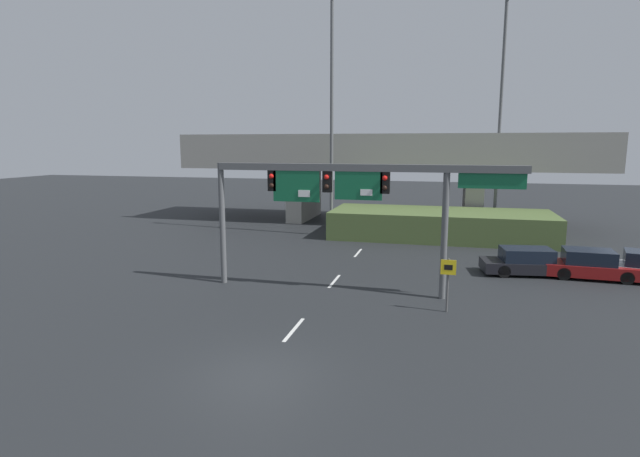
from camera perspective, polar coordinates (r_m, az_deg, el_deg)
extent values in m
plane|color=black|center=(15.42, -7.21, -16.15)|extent=(160.00, 160.00, 0.00)
cube|color=silver|center=(18.60, -3.00, -11.45)|extent=(0.14, 2.40, 0.01)
cube|color=silver|center=(24.78, 1.65, -6.03)|extent=(0.14, 2.40, 0.01)
cube|color=silver|center=(31.20, 4.37, -2.79)|extent=(0.14, 2.40, 0.01)
cube|color=silver|center=(37.72, 6.15, -0.65)|extent=(0.14, 2.40, 0.01)
cylinder|color=#515456|center=(24.39, -11.10, 0.53)|extent=(0.28, 0.28, 5.82)
cylinder|color=#515456|center=(22.07, 14.03, -0.52)|extent=(0.28, 0.28, 5.82)
cube|color=#515456|center=(22.06, 5.05, 6.93)|extent=(13.67, 0.32, 0.32)
cube|color=black|center=(23.16, -5.43, 5.47)|extent=(0.40, 0.28, 0.95)
sphere|color=red|center=(22.98, -5.59, 5.97)|extent=(0.22, 0.22, 0.22)
sphere|color=black|center=(23.01, -5.57, 4.91)|extent=(0.22, 0.22, 0.22)
cube|color=black|center=(22.42, 0.84, 5.38)|extent=(0.40, 0.28, 0.95)
sphere|color=red|center=(22.24, 0.74, 5.90)|extent=(0.22, 0.22, 0.22)
sphere|color=black|center=(22.27, 0.74, 4.80)|extent=(0.22, 0.22, 0.22)
cube|color=black|center=(21.96, 7.46, 5.21)|extent=(0.40, 0.28, 0.95)
sphere|color=red|center=(21.78, 7.42, 5.74)|extent=(0.22, 0.22, 0.22)
sphere|color=black|center=(21.81, 7.39, 4.62)|extent=(0.22, 0.22, 0.22)
cube|color=#115B38|center=(22.72, -2.73, 4.84)|extent=(2.18, 0.08, 1.41)
cube|color=white|center=(22.59, -1.83, 4.02)|extent=(0.54, 0.03, 0.31)
cube|color=#115B38|center=(22.05, 4.40, 4.89)|extent=(2.11, 0.08, 1.25)
cube|color=white|center=(21.96, 5.32, 4.12)|extent=(0.53, 0.03, 0.27)
cube|color=#115B38|center=(21.81, 19.06, 5.15)|extent=(2.70, 0.07, 0.64)
cylinder|color=#4C4C4C|center=(20.72, 14.38, -6.32)|extent=(0.08, 0.08, 2.21)
cube|color=yellow|center=(20.48, 14.46, -4.32)|extent=(0.60, 0.03, 0.60)
cube|color=black|center=(20.47, 14.46, -4.33)|extent=(0.33, 0.01, 0.21)
cylinder|color=#515456|center=(36.39, 1.34, 12.24)|extent=(0.24, 0.24, 16.71)
cylinder|color=#515456|center=(40.47, 19.88, 11.68)|extent=(0.24, 0.24, 17.09)
cube|color=gray|center=(43.71, 7.54, 8.14)|extent=(34.44, 8.44, 1.96)
cube|color=gray|center=(39.71, 6.88, 10.07)|extent=(34.44, 0.40, 0.90)
cube|color=gray|center=(45.36, -1.79, 4.08)|extent=(1.40, 6.75, 4.65)
cube|color=gray|center=(43.65, 17.03, 3.45)|extent=(1.40, 6.75, 4.65)
cube|color=#4C6033|center=(36.96, 13.56, 0.45)|extent=(15.47, 6.06, 1.95)
cube|color=black|center=(28.15, 22.83, -3.98)|extent=(5.00, 2.49, 0.56)
cube|color=black|center=(27.96, 22.54, -2.76)|extent=(2.70, 1.99, 0.66)
cylinder|color=black|center=(29.38, 25.16, -3.83)|extent=(0.66, 0.31, 0.64)
cylinder|color=black|center=(27.90, 26.22, -4.59)|extent=(0.66, 0.31, 0.64)
cylinder|color=black|center=(28.55, 19.50, -3.83)|extent=(0.66, 0.31, 0.64)
cylinder|color=black|center=(27.02, 20.27, -4.62)|extent=(0.66, 0.31, 0.64)
cube|color=maroon|center=(28.73, 28.60, -4.10)|extent=(4.56, 2.09, 0.59)
cube|color=black|center=(28.56, 28.35, -2.84)|extent=(2.41, 1.80, 0.69)
cylinder|color=black|center=(29.86, 30.88, -4.09)|extent=(0.65, 0.25, 0.64)
cylinder|color=black|center=(28.30, 31.66, -4.85)|extent=(0.65, 0.25, 0.64)
cylinder|color=black|center=(29.30, 25.61, -3.89)|extent=(0.65, 0.25, 0.64)
cylinder|color=black|center=(27.71, 26.10, -4.66)|extent=(0.65, 0.25, 0.64)
cylinder|color=black|center=(30.36, 31.12, -3.90)|extent=(0.67, 0.36, 0.64)
cylinder|color=black|center=(28.75, 31.30, -4.60)|extent=(0.67, 0.36, 0.64)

